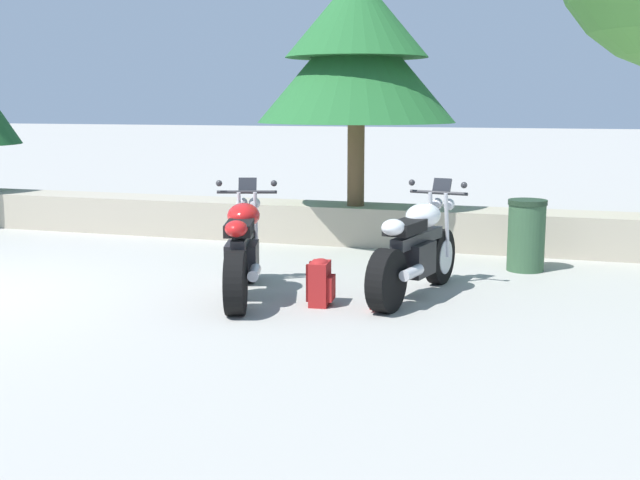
{
  "coord_description": "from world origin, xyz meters",
  "views": [
    {
      "loc": [
        6.53,
        -6.47,
        2.0
      ],
      "look_at": [
        4.09,
        1.2,
        0.65
      ],
      "focal_mm": 46.04,
      "sensor_mm": 36.0,
      "label": 1
    }
  ],
  "objects_px": {
    "motorcycle_white_centre": "(416,251)",
    "trash_bin": "(526,235)",
    "motorcycle_red_near_left": "(243,251)",
    "rider_backpack": "(320,281)",
    "pine_tree_mid_left": "(357,51)",
    "rider_helmet": "(382,297)"
  },
  "relations": [
    {
      "from": "motorcycle_red_near_left",
      "to": "motorcycle_white_centre",
      "type": "relative_size",
      "value": 0.98
    },
    {
      "from": "motorcycle_white_centre",
      "to": "pine_tree_mid_left",
      "type": "relative_size",
      "value": 0.64
    },
    {
      "from": "motorcycle_white_centre",
      "to": "trash_bin",
      "type": "bearing_deg",
      "value": 59.6
    },
    {
      "from": "trash_bin",
      "to": "rider_helmet",
      "type": "bearing_deg",
      "value": -116.24
    },
    {
      "from": "pine_tree_mid_left",
      "to": "rider_backpack",
      "type": "bearing_deg",
      "value": -80.26
    },
    {
      "from": "motorcycle_red_near_left",
      "to": "trash_bin",
      "type": "relative_size",
      "value": 2.34
    },
    {
      "from": "motorcycle_white_centre",
      "to": "pine_tree_mid_left",
      "type": "height_order",
      "value": "pine_tree_mid_left"
    },
    {
      "from": "motorcycle_red_near_left",
      "to": "motorcycle_white_centre",
      "type": "distance_m",
      "value": 1.8
    },
    {
      "from": "motorcycle_white_centre",
      "to": "rider_backpack",
      "type": "xyz_separation_m",
      "value": [
        -0.83,
        -0.67,
        -0.24
      ]
    },
    {
      "from": "motorcycle_white_centre",
      "to": "rider_helmet",
      "type": "xyz_separation_m",
      "value": [
        -0.19,
        -0.71,
        -0.35
      ]
    },
    {
      "from": "rider_helmet",
      "to": "pine_tree_mid_left",
      "type": "xyz_separation_m",
      "value": [
        -1.26,
        3.65,
        2.57
      ]
    },
    {
      "from": "motorcycle_white_centre",
      "to": "pine_tree_mid_left",
      "type": "xyz_separation_m",
      "value": [
        -1.45,
        2.94,
        2.22
      ]
    },
    {
      "from": "rider_backpack",
      "to": "trash_bin",
      "type": "bearing_deg",
      "value": 52.35
    },
    {
      "from": "motorcycle_white_centre",
      "to": "trash_bin",
      "type": "distance_m",
      "value": 1.98
    },
    {
      "from": "rider_backpack",
      "to": "motorcycle_white_centre",
      "type": "bearing_deg",
      "value": 38.85
    },
    {
      "from": "motorcycle_red_near_left",
      "to": "pine_tree_mid_left",
      "type": "distance_m",
      "value": 4.15
    },
    {
      "from": "rider_backpack",
      "to": "pine_tree_mid_left",
      "type": "height_order",
      "value": "pine_tree_mid_left"
    },
    {
      "from": "motorcycle_red_near_left",
      "to": "rider_helmet",
      "type": "distance_m",
      "value": 1.57
    },
    {
      "from": "motorcycle_red_near_left",
      "to": "motorcycle_white_centre",
      "type": "height_order",
      "value": "same"
    },
    {
      "from": "rider_backpack",
      "to": "trash_bin",
      "type": "relative_size",
      "value": 0.55
    },
    {
      "from": "motorcycle_red_near_left",
      "to": "rider_helmet",
      "type": "bearing_deg",
      "value": -5.9
    },
    {
      "from": "motorcycle_white_centre",
      "to": "pine_tree_mid_left",
      "type": "bearing_deg",
      "value": 116.32
    }
  ]
}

